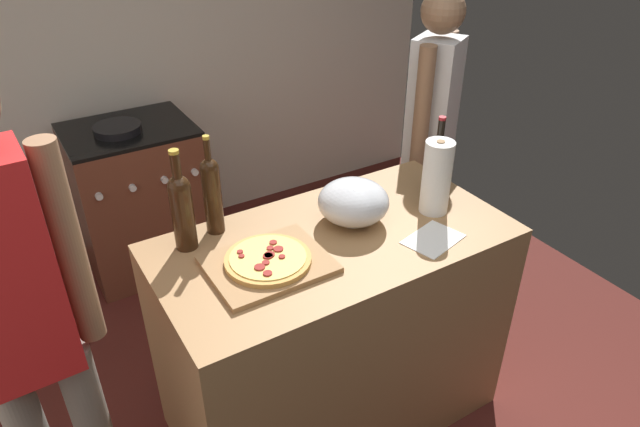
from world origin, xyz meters
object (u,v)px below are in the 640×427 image
object	(u,v)px
mixing_bowl	(353,202)
paper_towel_roll	(437,177)
pizza	(268,259)
wine_bottle_green	(437,161)
stove	(140,198)
person_in_red	(429,138)
wine_bottle_amber	(212,192)
person_in_stripes	(24,323)
wine_bottle_clear	(182,208)

from	to	relation	value
mixing_bowl	paper_towel_roll	xyz separation A→B (m)	(0.31, -0.10, 0.06)
pizza	wine_bottle_green	size ratio (longest dim) A/B	0.88
pizza	stove	size ratio (longest dim) A/B	0.32
stove	person_in_red	bearing A→B (deg)	-41.34
pizza	person_in_red	distance (m)	1.25
wine_bottle_amber	wine_bottle_green	bearing A→B (deg)	-13.08
pizza	wine_bottle_amber	size ratio (longest dim) A/B	0.77
mixing_bowl	person_in_red	world-z (taller)	person_in_red
paper_towel_roll	wine_bottle_amber	bearing A→B (deg)	158.36
wine_bottle_amber	person_in_red	xyz separation A→B (m)	(1.21, 0.21, -0.15)
pizza	person_in_stripes	bearing A→B (deg)	-179.86
pizza	wine_bottle_clear	distance (m)	0.35
wine_bottle_clear	paper_towel_roll	bearing A→B (deg)	-16.32
person_in_stripes	person_in_red	world-z (taller)	person_in_stripes
paper_towel_roll	person_in_red	bearing A→B (deg)	50.42
paper_towel_roll	stove	xyz separation A→B (m)	(-0.77, 1.57, -0.63)
stove	person_in_stripes	distance (m)	1.80
pizza	paper_towel_roll	size ratio (longest dim) A/B	0.99
wine_bottle_amber	person_in_red	bearing A→B (deg)	9.69
wine_bottle_amber	person_in_stripes	xyz separation A→B (m)	(-0.67, -0.30, -0.06)
wine_bottle_clear	stove	world-z (taller)	wine_bottle_clear
wine_bottle_green	wine_bottle_clear	size ratio (longest dim) A/B	0.89
paper_towel_roll	wine_bottle_clear	size ratio (longest dim) A/B	0.79
pizza	wine_bottle_amber	world-z (taller)	wine_bottle_amber
paper_towel_roll	stove	bearing A→B (deg)	116.24
paper_towel_roll	wine_bottle_amber	world-z (taller)	wine_bottle_amber
person_in_red	stove	bearing A→B (deg)	138.66
wine_bottle_green	stove	bearing A→B (deg)	120.74
pizza	person_in_red	xyz separation A→B (m)	(1.14, 0.51, -0.02)
wine_bottle_green	wine_bottle_amber	size ratio (longest dim) A/B	0.88
person_in_red	wine_bottle_clear	bearing A→B (deg)	-169.40
wine_bottle_green	stove	xyz separation A→B (m)	(-0.87, 1.47, -0.63)
person_in_red	wine_bottle_green	bearing A→B (deg)	-128.76
wine_bottle_green	person_in_stripes	distance (m)	1.55
stove	paper_towel_roll	bearing A→B (deg)	-63.76
mixing_bowl	wine_bottle_amber	size ratio (longest dim) A/B	0.71
wine_bottle_amber	person_in_red	size ratio (longest dim) A/B	0.23
paper_towel_roll	wine_bottle_clear	distance (m)	0.95
mixing_bowl	stove	distance (m)	1.64
paper_towel_roll	wine_bottle_amber	size ratio (longest dim) A/B	0.78
pizza	paper_towel_roll	world-z (taller)	paper_towel_roll
wine_bottle_amber	person_in_red	world-z (taller)	person_in_red
paper_towel_roll	wine_bottle_green	distance (m)	0.14
paper_towel_roll	person_in_red	world-z (taller)	person_in_red
mixing_bowl	stove	bearing A→B (deg)	107.54
person_in_stripes	mixing_bowl	bearing A→B (deg)	4.68
wine_bottle_clear	wine_bottle_amber	bearing A→B (deg)	18.85
mixing_bowl	person_in_red	size ratio (longest dim) A/B	0.16
mixing_bowl	person_in_stripes	xyz separation A→B (m)	(-1.14, -0.09, 0.02)
person_in_red	paper_towel_roll	bearing A→B (deg)	-129.58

